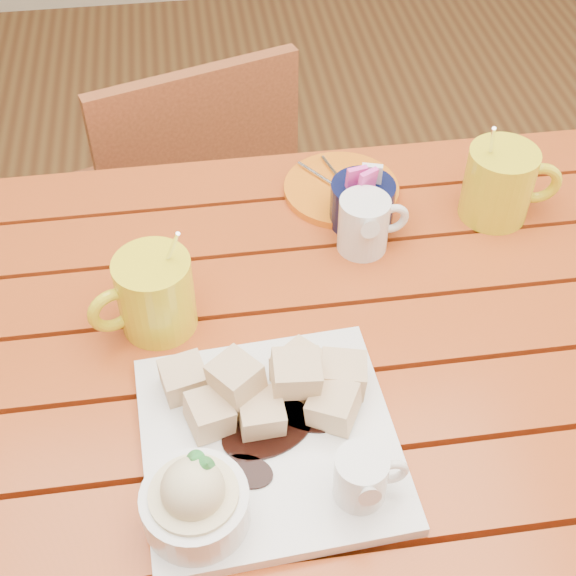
{
  "coord_description": "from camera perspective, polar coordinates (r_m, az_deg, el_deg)",
  "views": [
    {
      "loc": [
        -0.06,
        -0.65,
        1.53
      ],
      "look_at": [
        0.03,
        0.03,
        0.82
      ],
      "focal_mm": 50.0,
      "sensor_mm": 36.0,
      "label": 1
    }
  ],
  "objects": [
    {
      "name": "cream_pitcher",
      "position": [
        1.12,
        5.53,
        4.6
      ],
      "size": [
        0.1,
        0.09,
        0.09
      ],
      "rotation": [
        0.0,
        0.0,
        0.09
      ],
      "color": "white",
      "rests_on": "table"
    },
    {
      "name": "table",
      "position": [
        1.1,
        -1.5,
        -7.73
      ],
      "size": [
        1.2,
        0.79,
        0.75
      ],
      "color": "#944013",
      "rests_on": "ground"
    },
    {
      "name": "coffee_mug_left",
      "position": [
        1.01,
        -9.57,
        -0.41
      ],
      "size": [
        0.13,
        0.1,
        0.16
      ],
      "rotation": [
        0.0,
        0.0,
        0.38
      ],
      "color": "yellow",
      "rests_on": "table"
    },
    {
      "name": "dessert_plate",
      "position": [
        0.89,
        -2.39,
        -11.25
      ],
      "size": [
        0.3,
        0.3,
        0.11
      ],
      "rotation": [
        0.0,
        0.0,
        0.06
      ],
      "color": "white",
      "rests_on": "table"
    },
    {
      "name": "orange_saucer",
      "position": [
        1.23,
        3.89,
        7.04
      ],
      "size": [
        0.18,
        0.18,
        0.02
      ],
      "rotation": [
        0.0,
        0.0,
        0.42
      ],
      "color": "orange",
      "rests_on": "table"
    },
    {
      "name": "sugar_caddy",
      "position": [
        1.16,
        5.29,
        6.07
      ],
      "size": [
        0.09,
        0.09,
        0.1
      ],
      "color": "black",
      "rests_on": "table"
    },
    {
      "name": "chair_far",
      "position": [
        1.69,
        -6.99,
        6.05
      ],
      "size": [
        0.48,
        0.48,
        0.82
      ],
      "rotation": [
        0.0,
        0.0,
        3.45
      ],
      "color": "brown",
      "rests_on": "ground"
    },
    {
      "name": "coffee_mug_right",
      "position": [
        1.2,
        14.9,
        7.24
      ],
      "size": [
        0.14,
        0.1,
        0.17
      ],
      "rotation": [
        0.0,
        0.0,
        -0.12
      ],
      "color": "yellow",
      "rests_on": "table"
    }
  ]
}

